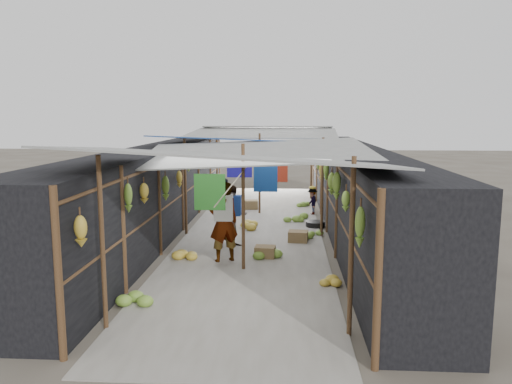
% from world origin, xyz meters
% --- Properties ---
extents(ground, '(80.00, 80.00, 0.00)m').
position_xyz_m(ground, '(0.00, 0.00, 0.00)').
color(ground, '#6B6356').
rests_on(ground, ground).
extents(aisle_slab, '(3.60, 16.00, 0.02)m').
position_xyz_m(aisle_slab, '(0.00, 6.50, 0.01)').
color(aisle_slab, '#9E998E').
rests_on(aisle_slab, ground).
extents(stall_left, '(1.40, 15.00, 2.30)m').
position_xyz_m(stall_left, '(-2.70, 6.50, 1.15)').
color(stall_left, black).
rests_on(stall_left, ground).
extents(stall_right, '(1.40, 15.00, 2.30)m').
position_xyz_m(stall_right, '(2.70, 6.50, 1.15)').
color(stall_right, black).
rests_on(stall_right, ground).
extents(crate_near, '(0.52, 0.43, 0.29)m').
position_xyz_m(crate_near, '(1.17, 5.33, 0.14)').
color(crate_near, olive).
rests_on(crate_near, ground).
extents(crate_mid, '(0.47, 0.39, 0.27)m').
position_xyz_m(crate_mid, '(0.41, 3.88, 0.13)').
color(crate_mid, olive).
rests_on(crate_mid, ground).
extents(crate_back, '(0.53, 0.45, 0.31)m').
position_xyz_m(crate_back, '(-0.35, 9.72, 0.16)').
color(crate_back, olive).
rests_on(crate_back, ground).
extents(black_basin, '(0.54, 0.54, 0.16)m').
position_xyz_m(black_basin, '(1.70, 7.09, 0.08)').
color(black_basin, black).
rests_on(black_basin, ground).
extents(vendor_elderly, '(0.77, 0.67, 1.77)m').
position_xyz_m(vendor_elderly, '(-0.47, 3.53, 0.88)').
color(vendor_elderly, silver).
rests_on(vendor_elderly, ground).
extents(shopper_blue, '(0.92, 0.86, 1.51)m').
position_xyz_m(shopper_blue, '(-0.41, 4.77, 0.75)').
color(shopper_blue, '#203CA4').
rests_on(shopper_blue, ground).
extents(vendor_seated, '(0.43, 0.62, 0.87)m').
position_xyz_m(vendor_seated, '(1.70, 8.89, 0.44)').
color(vendor_seated, '#524F47').
rests_on(vendor_seated, ground).
extents(market_canopy, '(5.62, 15.20, 2.77)m').
position_xyz_m(market_canopy, '(0.03, 6.82, 2.41)').
color(market_canopy, brown).
rests_on(market_canopy, ground).
extents(hanging_bananas, '(3.95, 14.09, 0.82)m').
position_xyz_m(hanging_bananas, '(-0.15, 6.38, 1.65)').
color(hanging_bananas, gold).
rests_on(hanging_bananas, ground).
extents(floor_bananas, '(3.89, 10.17, 0.34)m').
position_xyz_m(floor_bananas, '(0.33, 6.46, 0.15)').
color(floor_bananas, gold).
rests_on(floor_bananas, ground).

